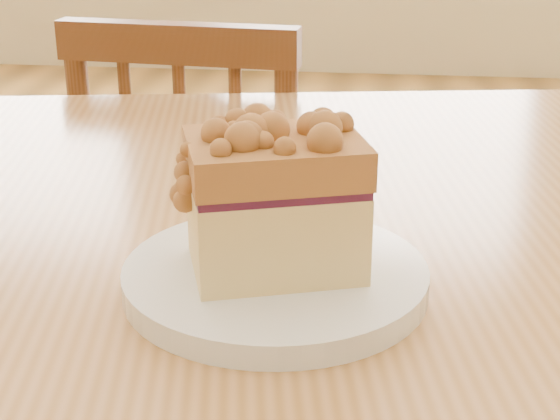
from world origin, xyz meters
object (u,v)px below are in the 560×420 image
object	(u,v)px
cake_slice	(274,195)
plate	(275,279)
cafe_table_main	(110,306)
cafe_chair_main	(213,253)

from	to	relation	value
cake_slice	plate	bearing A→B (deg)	16.82
plate	cake_slice	xyz separation A→B (m)	(-0.00, -0.00, 0.06)
cafe_table_main	cafe_chair_main	world-z (taller)	cafe_chair_main
cafe_chair_main	cake_slice	world-z (taller)	cake_slice
cafe_table_main	plate	bearing A→B (deg)	-47.03
cake_slice	cafe_chair_main	bearing A→B (deg)	87.30
cafe_table_main	plate	distance (m)	0.24
plate	cafe_chair_main	bearing A→B (deg)	104.69
plate	cake_slice	bearing A→B (deg)	-145.85
cafe_table_main	cafe_chair_main	distance (m)	0.65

